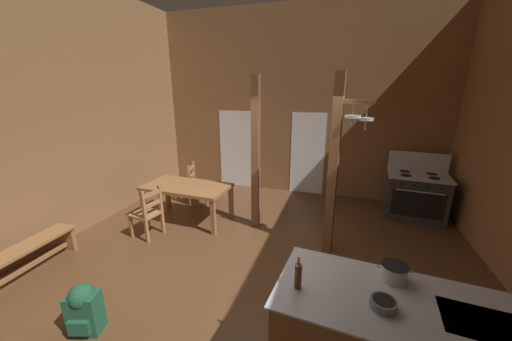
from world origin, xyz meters
TOP-DOWN VIEW (x-y plane):
  - ground_plane at (0.00, 0.00)m, footprint 7.67×7.87m
  - wall_back at (0.00, 3.60)m, footprint 7.67×0.14m
  - wall_left at (-3.51, 0.00)m, footprint 0.14×7.87m
  - glazed_door_back_left at (-1.55, 3.53)m, footprint 1.00×0.01m
  - glazed_panel_back_right at (0.34, 3.53)m, footprint 0.84×0.01m
  - stove_range at (2.70, 2.77)m, footprint 1.20×0.90m
  - support_post_with_pot_rack at (1.08, 0.93)m, footprint 0.58×0.26m
  - support_post_center at (-0.36, 1.43)m, footprint 0.14×0.14m
  - dining_table at (-1.76, 1.25)m, footprint 1.73×0.97m
  - ladderback_chair_near_window at (-2.08, 0.43)m, footprint 0.50×0.50m
  - ladderback_chair_by_post at (-2.00, 2.11)m, footprint 0.53×0.53m
  - bench_along_left_wall at (-3.06, -1.04)m, footprint 0.45×1.49m
  - backpack at (-1.38, -1.55)m, footprint 0.37×0.36m
  - stockpot_on_counter at (1.70, -0.90)m, footprint 0.30×0.23m
  - mixing_bowl_on_counter at (1.57, -1.30)m, footprint 0.21×0.21m
  - bottle_tall_on_counter at (0.88, -1.27)m, footprint 0.06×0.06m

SIDE VIEW (x-z plane):
  - ground_plane at x=0.00m, z-range -0.10..0.00m
  - bench_along_left_wall at x=-3.06m, z-range 0.09..0.53m
  - backpack at x=-1.38m, z-range 0.02..0.61m
  - ladderback_chair_near_window at x=-2.08m, z-range -0.02..0.93m
  - ladderback_chair_by_post at x=-2.00m, z-range -0.02..0.93m
  - stove_range at x=2.70m, z-range -0.18..1.14m
  - dining_table at x=-1.76m, z-range 0.28..1.02m
  - mixing_bowl_on_counter at x=1.57m, z-range 0.92..0.99m
  - stockpot_on_counter at x=1.70m, z-range 0.92..1.07m
  - glazed_door_back_left at x=-1.55m, z-range 0.00..2.05m
  - glazed_panel_back_right at x=0.34m, z-range 0.00..2.05m
  - bottle_tall_on_counter at x=0.88m, z-range 0.89..1.20m
  - support_post_center at x=-0.36m, z-range 0.00..2.84m
  - support_post_with_pot_rack at x=1.08m, z-range 0.09..2.94m
  - wall_back at x=0.00m, z-range 0.00..4.49m
  - wall_left at x=-3.51m, z-range 0.00..4.49m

